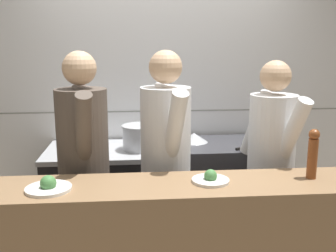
% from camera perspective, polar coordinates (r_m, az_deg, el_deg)
% --- Properties ---
extents(wall_back_tiled, '(8.00, 0.06, 2.60)m').
position_cam_1_polar(wall_back_tiled, '(3.78, -0.91, 4.51)').
color(wall_back_tiled, white).
rests_on(wall_back_tiled, ground_plane).
extents(oven_range, '(1.04, 0.71, 0.89)m').
position_cam_1_polar(oven_range, '(3.61, -8.77, -10.07)').
color(oven_range, '#232326').
rests_on(oven_range, ground_plane).
extents(prep_counter, '(1.00, 0.65, 0.91)m').
position_cam_1_polar(prep_counter, '(3.68, 7.64, -9.44)').
color(prep_counter, '#38383D').
rests_on(prep_counter, ground_plane).
extents(stock_pot, '(0.26, 0.26, 0.21)m').
position_cam_1_polar(stock_pot, '(3.42, -12.82, -1.74)').
color(stock_pot, '#B7BABF').
rests_on(stock_pot, oven_range).
extents(sauce_pot, '(0.31, 0.31, 0.21)m').
position_cam_1_polar(sauce_pot, '(3.38, -4.11, -1.57)').
color(sauce_pot, '#B7BABF').
rests_on(sauce_pot, oven_range).
extents(mixing_bowl_steel, '(0.25, 0.25, 0.08)m').
position_cam_1_polar(mixing_bowl_steel, '(3.55, 3.79, -1.67)').
color(mixing_bowl_steel, '#B7BABF').
rests_on(mixing_bowl_steel, prep_counter).
extents(chefs_knife, '(0.32, 0.21, 0.02)m').
position_cam_1_polar(chefs_knife, '(3.42, 11.59, -3.02)').
color(chefs_knife, '#B7BABF').
rests_on(chefs_knife, prep_counter).
extents(plated_dish_main, '(0.26, 0.26, 0.09)m').
position_cam_1_polar(plated_dish_main, '(2.33, -16.96, -8.40)').
color(plated_dish_main, white).
rests_on(plated_dish_main, pass_counter).
extents(plated_dish_appetiser, '(0.22, 0.22, 0.08)m').
position_cam_1_polar(plated_dish_appetiser, '(2.36, 6.19, -7.63)').
color(plated_dish_appetiser, white).
rests_on(plated_dish_appetiser, pass_counter).
extents(pepper_mill, '(0.07, 0.07, 0.31)m').
position_cam_1_polar(pepper_mill, '(2.53, 20.27, -3.67)').
color(pepper_mill, brown).
rests_on(pepper_mill, pass_counter).
extents(chef_head_cook, '(0.41, 0.76, 1.74)m').
position_cam_1_polar(chef_head_cook, '(2.83, -12.13, -5.23)').
color(chef_head_cook, black).
rests_on(chef_head_cook, ground_plane).
extents(chef_sous, '(0.42, 0.76, 1.75)m').
position_cam_1_polar(chef_sous, '(2.82, -0.34, -4.91)').
color(chef_sous, black).
rests_on(chef_sous, ground_plane).
extents(chef_line, '(0.43, 0.72, 1.68)m').
position_cam_1_polar(chef_line, '(3.01, 14.68, -5.06)').
color(chef_line, black).
rests_on(chef_line, ground_plane).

